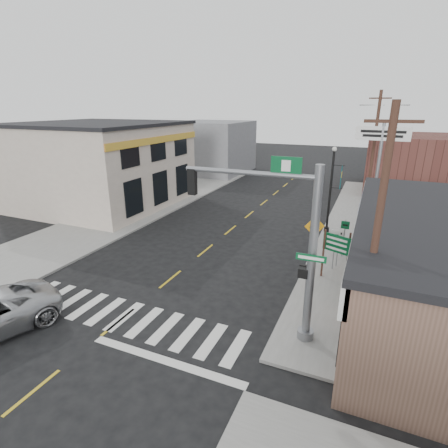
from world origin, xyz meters
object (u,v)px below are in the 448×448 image
at_px(dance_center_sign, 380,150).
at_px(bare_tree, 404,228).
at_px(traffic_signal_pole, 290,236).
at_px(lamp_post, 332,184).
at_px(fire_hydrant, 351,290).
at_px(utility_pole_far, 373,150).
at_px(utility_pole_near, 375,246).
at_px(guide_sign, 336,248).

bearing_deg(dance_center_sign, bare_tree, -78.85).
height_order(traffic_signal_pole, lamp_post, traffic_signal_pole).
distance_m(fire_hydrant, lamp_post, 9.18).
relative_size(bare_tree, utility_pole_far, 0.45).
relative_size(traffic_signal_pole, utility_pole_near, 0.79).
xyz_separation_m(traffic_signal_pole, dance_center_sign, (2.59, 14.51, 1.45)).
xyz_separation_m(bare_tree, utility_pole_near, (-1.17, -5.32, 1.00)).
height_order(guide_sign, bare_tree, bare_tree).
xyz_separation_m(guide_sign, dance_center_sign, (1.43, 9.22, 3.77)).
distance_m(bare_tree, utility_pole_near, 5.54).
relative_size(traffic_signal_pole, bare_tree, 1.59).
relative_size(guide_sign, fire_hydrant, 3.92).
bearing_deg(utility_pole_near, traffic_signal_pole, 159.07).
distance_m(fire_hydrant, utility_pole_near, 6.02).
height_order(traffic_signal_pole, bare_tree, traffic_signal_pole).
relative_size(traffic_signal_pole, dance_center_sign, 0.92).
bearing_deg(lamp_post, fire_hydrant, -58.23).
bearing_deg(traffic_signal_pole, dance_center_sign, 78.80).
height_order(fire_hydrant, lamp_post, lamp_post).
xyz_separation_m(fire_hydrant, bare_tree, (1.75, 0.81, 2.95)).
height_order(guide_sign, dance_center_sign, dance_center_sign).
bearing_deg(utility_pole_near, fire_hydrant, 91.90).
xyz_separation_m(fire_hydrant, utility_pole_far, (0.02, 15.70, 4.44)).
relative_size(traffic_signal_pole, guide_sign, 2.66).
bearing_deg(bare_tree, utility_pole_far, 96.62).
distance_m(guide_sign, lamp_post, 7.20).
bearing_deg(bare_tree, lamp_post, 117.07).
xyz_separation_m(traffic_signal_pole, utility_pole_near, (2.67, -0.74, 0.34)).
xyz_separation_m(dance_center_sign, utility_pole_near, (0.08, -15.25, -1.11)).
distance_m(traffic_signal_pole, utility_pole_near, 2.79).
distance_m(dance_center_sign, utility_pole_far, 5.02).
height_order(guide_sign, lamp_post, lamp_post).
height_order(lamp_post, dance_center_sign, dance_center_sign).
height_order(fire_hydrant, dance_center_sign, dance_center_sign).
height_order(dance_center_sign, utility_pole_near, utility_pole_near).
bearing_deg(bare_tree, dance_center_sign, 97.16).
bearing_deg(fire_hydrant, utility_pole_far, 89.93).
distance_m(fire_hydrant, dance_center_sign, 11.88).
bearing_deg(lamp_post, utility_pole_far, 91.02).
height_order(fire_hydrant, utility_pole_far, utility_pole_far).
xyz_separation_m(traffic_signal_pole, bare_tree, (3.84, 4.58, -0.66)).
bearing_deg(utility_pole_near, dance_center_sign, 84.90).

